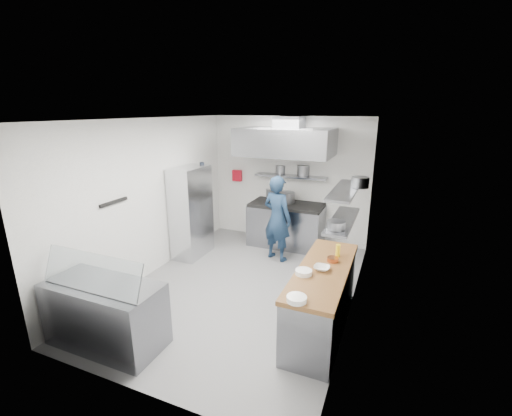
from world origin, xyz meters
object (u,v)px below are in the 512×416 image
at_px(display_case, 106,314).
at_px(wire_rack, 191,212).
at_px(gas_range, 286,226).
at_px(chef, 277,218).

bearing_deg(display_case, wire_rack, 100.54).
distance_m(gas_range, wire_rack, 2.11).
distance_m(gas_range, chef, 0.89).
bearing_deg(gas_range, display_case, -105.02).
relative_size(gas_range, chef, 0.93).
height_order(gas_range, display_case, gas_range).
bearing_deg(wire_rack, gas_range, 37.49).
xyz_separation_m(gas_range, wire_rack, (-1.63, -1.25, 0.48)).
bearing_deg(chef, display_case, 88.58).
bearing_deg(gas_range, wire_rack, -142.51).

